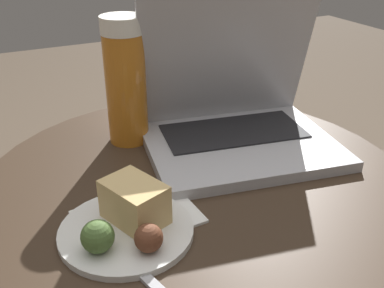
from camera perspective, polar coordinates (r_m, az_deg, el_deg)
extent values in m
cylinder|color=#38281C|center=(0.69, 0.58, -4.95)|extent=(0.66, 0.66, 0.02)
cube|color=white|center=(0.61, -6.92, -9.15)|extent=(0.16, 0.12, 0.00)
cube|color=#B2B2B7|center=(0.77, 6.20, -0.20)|extent=(0.35, 0.29, 0.02)
cube|color=black|center=(0.79, 5.28, 1.64)|extent=(0.26, 0.16, 0.00)
cube|color=#B2B2B7|center=(0.80, 4.24, 10.76)|extent=(0.32, 0.12, 0.24)
cube|color=silver|center=(0.80, 4.31, 10.65)|extent=(0.29, 0.11, 0.21)
cylinder|color=#C6701E|center=(0.77, -8.35, 6.87)|extent=(0.07, 0.07, 0.19)
cylinder|color=white|center=(0.74, -8.93, 14.75)|extent=(0.07, 0.07, 0.03)
cylinder|color=silver|center=(0.58, -8.34, -10.87)|extent=(0.17, 0.17, 0.01)
cube|color=#DBB775|center=(0.58, -7.31, -7.30)|extent=(0.08, 0.09, 0.05)
sphere|color=brown|center=(0.53, -5.53, -11.79)|extent=(0.03, 0.03, 0.03)
sphere|color=#4C6B33|center=(0.54, -11.90, -11.41)|extent=(0.04, 0.04, 0.04)
cube|color=#B2B2B7|center=(0.52, -5.87, -16.56)|extent=(0.05, 0.13, 0.00)
cube|color=#B2B2B7|center=(0.58, -11.48, -11.35)|extent=(0.04, 0.06, 0.00)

